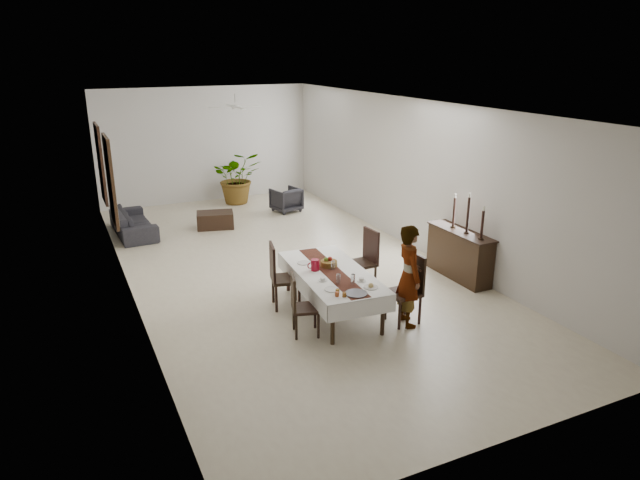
% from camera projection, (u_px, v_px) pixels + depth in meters
% --- Properties ---
extents(floor, '(6.00, 12.00, 0.00)m').
position_uv_depth(floor, '(287.00, 268.00, 11.43)').
color(floor, beige).
rests_on(floor, ground).
extents(ceiling, '(6.00, 12.00, 0.02)m').
position_uv_depth(ceiling, '(284.00, 105.00, 10.42)').
color(ceiling, white).
rests_on(ceiling, wall_back).
extents(wall_back, '(6.00, 0.02, 3.20)m').
position_uv_depth(wall_back, '(206.00, 145.00, 16.07)').
color(wall_back, silver).
rests_on(wall_back, floor).
extents(wall_front, '(6.00, 0.02, 3.20)m').
position_uv_depth(wall_front, '(506.00, 315.00, 5.78)').
color(wall_front, silver).
rests_on(wall_front, floor).
extents(wall_left, '(0.02, 12.00, 3.20)m').
position_uv_depth(wall_left, '(122.00, 207.00, 9.71)').
color(wall_left, silver).
rests_on(wall_left, floor).
extents(wall_right, '(0.02, 12.00, 3.20)m').
position_uv_depth(wall_right, '(416.00, 176.00, 12.14)').
color(wall_right, silver).
rests_on(wall_right, floor).
extents(dining_table_top, '(1.10, 2.30, 0.05)m').
position_uv_depth(dining_table_top, '(331.00, 273.00, 9.33)').
color(dining_table_top, black).
rests_on(dining_table_top, table_leg_fl).
extents(table_leg_fl, '(0.07, 0.07, 0.65)m').
position_uv_depth(table_leg_fl, '(333.00, 324.00, 8.36)').
color(table_leg_fl, black).
rests_on(table_leg_fl, floor).
extents(table_leg_fr, '(0.07, 0.07, 0.65)m').
position_uv_depth(table_leg_fr, '(383.00, 315.00, 8.64)').
color(table_leg_fr, black).
rests_on(table_leg_fr, floor).
extents(table_leg_bl, '(0.07, 0.07, 0.65)m').
position_uv_depth(table_leg_bl, '(288.00, 274.00, 10.25)').
color(table_leg_bl, black).
rests_on(table_leg_bl, floor).
extents(table_leg_br, '(0.07, 0.07, 0.65)m').
position_uv_depth(table_leg_br, '(330.00, 268.00, 10.53)').
color(table_leg_br, black).
rests_on(table_leg_br, floor).
extents(tablecloth_top, '(1.28, 2.48, 0.01)m').
position_uv_depth(tablecloth_top, '(331.00, 272.00, 9.32)').
color(tablecloth_top, white).
rests_on(tablecloth_top, dining_table_top).
extents(tablecloth_drape_left, '(0.19, 2.40, 0.28)m').
position_uv_depth(tablecloth_drape_left, '(300.00, 284.00, 9.18)').
color(tablecloth_drape_left, white).
rests_on(tablecloth_drape_left, dining_table_top).
extents(tablecloth_drape_right, '(0.19, 2.40, 0.28)m').
position_uv_depth(tablecloth_drape_right, '(362.00, 275.00, 9.55)').
color(tablecloth_drape_right, white).
rests_on(tablecloth_drape_right, dining_table_top).
extents(tablecloth_drape_near, '(1.10, 0.09, 0.28)m').
position_uv_depth(tablecloth_drape_near, '(362.00, 309.00, 8.31)').
color(tablecloth_drape_near, white).
rests_on(tablecloth_drape_near, dining_table_top).
extents(tablecloth_drape_far, '(1.10, 0.09, 0.28)m').
position_uv_depth(tablecloth_drape_far, '(307.00, 256.00, 10.43)').
color(tablecloth_drape_far, silver).
rests_on(tablecloth_drape_far, dining_table_top).
extents(table_runner, '(0.50, 2.35, 0.00)m').
position_uv_depth(table_runner, '(331.00, 271.00, 9.32)').
color(table_runner, '#572618').
rests_on(table_runner, tablecloth_top).
extents(red_pitcher, '(0.15, 0.15, 0.19)m').
position_uv_depth(red_pitcher, '(315.00, 265.00, 9.34)').
color(red_pitcher, maroon).
rests_on(red_pitcher, tablecloth_top).
extents(pitcher_handle, '(0.11, 0.03, 0.11)m').
position_uv_depth(pitcher_handle, '(311.00, 266.00, 9.31)').
color(pitcher_handle, maroon).
rests_on(pitcher_handle, red_pitcher).
extents(wine_glass_near, '(0.07, 0.07, 0.16)m').
position_uv_depth(wine_glass_near, '(353.00, 279.00, 8.80)').
color(wine_glass_near, silver).
rests_on(wine_glass_near, tablecloth_top).
extents(wine_glass_mid, '(0.07, 0.07, 0.16)m').
position_uv_depth(wine_glass_mid, '(338.00, 279.00, 8.81)').
color(wine_glass_mid, silver).
rests_on(wine_glass_mid, tablecloth_top).
extents(wine_glass_far, '(0.07, 0.07, 0.16)m').
position_uv_depth(wine_glass_far, '(333.00, 265.00, 9.35)').
color(wine_glass_far, white).
rests_on(wine_glass_far, tablecloth_top).
extents(teacup_right, '(0.08, 0.08, 0.06)m').
position_uv_depth(teacup_right, '(361.00, 280.00, 8.91)').
color(teacup_right, white).
rests_on(teacup_right, saucer_right).
extents(saucer_right, '(0.14, 0.14, 0.01)m').
position_uv_depth(saucer_right, '(361.00, 281.00, 8.92)').
color(saucer_right, white).
rests_on(saucer_right, tablecloth_top).
extents(teacup_left, '(0.08, 0.08, 0.06)m').
position_uv_depth(teacup_left, '(323.00, 279.00, 8.93)').
color(teacup_left, white).
rests_on(teacup_left, saucer_left).
extents(saucer_left, '(0.14, 0.14, 0.01)m').
position_uv_depth(saucer_left, '(323.00, 280.00, 8.94)').
color(saucer_left, silver).
rests_on(saucer_left, tablecloth_top).
extents(plate_near_right, '(0.22, 0.22, 0.01)m').
position_uv_depth(plate_near_right, '(371.00, 287.00, 8.68)').
color(plate_near_right, silver).
rests_on(plate_near_right, tablecloth_top).
extents(bread_near_right, '(0.08, 0.08, 0.08)m').
position_uv_depth(bread_near_right, '(371.00, 286.00, 8.67)').
color(bread_near_right, tan).
rests_on(bread_near_right, plate_near_right).
extents(plate_near_left, '(0.22, 0.22, 0.01)m').
position_uv_depth(plate_near_left, '(332.00, 289.00, 8.61)').
color(plate_near_left, silver).
rests_on(plate_near_left, tablecloth_top).
extents(plate_far_left, '(0.22, 0.22, 0.01)m').
position_uv_depth(plate_far_left, '(304.00, 263.00, 9.67)').
color(plate_far_left, silver).
rests_on(plate_far_left, tablecloth_top).
extents(serving_tray, '(0.34, 0.34, 0.02)m').
position_uv_depth(serving_tray, '(356.00, 293.00, 8.45)').
color(serving_tray, '#3E3E43').
rests_on(serving_tray, tablecloth_top).
extents(jam_jar_a, '(0.06, 0.06, 0.07)m').
position_uv_depth(jam_jar_a, '(344.00, 295.00, 8.35)').
color(jam_jar_a, brown).
rests_on(jam_jar_a, tablecloth_top).
extents(jam_jar_b, '(0.06, 0.06, 0.07)m').
position_uv_depth(jam_jar_b, '(337.00, 294.00, 8.37)').
color(jam_jar_b, '#8A3914').
rests_on(jam_jar_b, tablecloth_top).
extents(jam_jar_c, '(0.06, 0.06, 0.07)m').
position_uv_depth(jam_jar_c, '(337.00, 291.00, 8.47)').
color(jam_jar_c, '#8E5D14').
rests_on(jam_jar_c, tablecloth_top).
extents(fruit_basket, '(0.28, 0.28, 0.09)m').
position_uv_depth(fruit_basket, '(329.00, 263.00, 9.53)').
color(fruit_basket, brown).
rests_on(fruit_basket, tablecloth_top).
extents(fruit_red, '(0.08, 0.08, 0.08)m').
position_uv_depth(fruit_red, '(330.00, 259.00, 9.53)').
color(fruit_red, maroon).
rests_on(fruit_red, fruit_basket).
extents(fruit_green, '(0.07, 0.07, 0.07)m').
position_uv_depth(fruit_green, '(326.00, 259.00, 9.52)').
color(fruit_green, olive).
rests_on(fruit_green, fruit_basket).
extents(chair_right_near_seat, '(0.49, 0.49, 0.05)m').
position_uv_depth(chair_right_near_seat, '(403.00, 293.00, 9.01)').
color(chair_right_near_seat, black).
rests_on(chair_right_near_seat, chair_right_near_leg_fl).
extents(chair_right_near_leg_fl, '(0.05, 0.05, 0.47)m').
position_uv_depth(chair_right_near_leg_fl, '(420.00, 310.00, 9.02)').
color(chair_right_near_leg_fl, black).
rests_on(chair_right_near_leg_fl, floor).
extents(chair_right_near_leg_fr, '(0.05, 0.05, 0.47)m').
position_uv_depth(chair_right_near_leg_fr, '(405.00, 301.00, 9.34)').
color(chair_right_near_leg_fr, black).
rests_on(chair_right_near_leg_fr, floor).
extents(chair_right_near_leg_bl, '(0.05, 0.05, 0.47)m').
position_uv_depth(chair_right_near_leg_bl, '(399.00, 315.00, 8.85)').
color(chair_right_near_leg_bl, black).
rests_on(chair_right_near_leg_bl, floor).
extents(chair_right_near_leg_br, '(0.05, 0.05, 0.47)m').
position_uv_depth(chair_right_near_leg_br, '(386.00, 306.00, 9.18)').
color(chair_right_near_leg_br, black).
rests_on(chair_right_near_leg_br, floor).
extents(chair_right_near_back, '(0.06, 0.48, 0.60)m').
position_uv_depth(chair_right_near_back, '(415.00, 272.00, 9.00)').
color(chair_right_near_back, black).
rests_on(chair_right_near_back, chair_right_near_seat).
extents(chair_right_far_seat, '(0.50, 0.50, 0.05)m').
position_uv_depth(chair_right_far_seat, '(361.00, 264.00, 10.28)').
color(chair_right_far_seat, black).
rests_on(chair_right_far_seat, chair_right_far_leg_fl).
extents(chair_right_far_leg_fl, '(0.05, 0.05, 0.46)m').
position_uv_depth(chair_right_far_leg_fl, '(375.00, 278.00, 10.29)').
color(chair_right_far_leg_fl, black).
rests_on(chair_right_far_leg_fl, floor).
extents(chair_right_far_leg_fr, '(0.05, 0.05, 0.46)m').
position_uv_depth(chair_right_far_leg_fr, '(363.00, 272.00, 10.60)').
color(chair_right_far_leg_fr, black).
rests_on(chair_right_far_leg_fr, floor).
extents(chair_right_far_leg_bl, '(0.05, 0.05, 0.46)m').
position_uv_depth(chair_right_far_leg_bl, '(358.00, 282.00, 10.11)').
color(chair_right_far_leg_bl, black).
rests_on(chair_right_far_leg_bl, floor).
extents(chair_right_far_leg_br, '(0.05, 0.05, 0.46)m').
position_uv_depth(chair_right_far_leg_br, '(346.00, 275.00, 10.42)').
color(chair_right_far_leg_br, black).
rests_on(chair_right_far_leg_br, floor).
extents(chair_right_far_back, '(0.08, 0.47, 0.59)m').
position_uv_depth(chair_right_far_back, '(371.00, 245.00, 10.27)').
color(chair_right_far_back, black).
rests_on(chair_right_far_back, chair_right_far_seat).
extents(chair_left_near_seat, '(0.51, 0.51, 0.05)m').
position_uv_depth(chair_left_near_seat, '(306.00, 308.00, 8.64)').
color(chair_left_near_seat, black).
rests_on(chair_left_near_seat, chair_left_near_leg_fl).
extents(chair_left_near_leg_fl, '(0.05, 0.05, 0.41)m').
position_uv_depth(chair_left_near_leg_fl, '(294.00, 318.00, 8.85)').
color(chair_left_near_leg_fl, black).
rests_on(chair_left_near_leg_fl, floor).
extents(chair_left_near_leg_fr, '(0.05, 0.05, 0.41)m').
position_uv_depth(chair_left_near_leg_fr, '(296.00, 328.00, 8.53)').
color(chair_left_near_leg_fr, black).
rests_on(chair_left_near_leg_fr, floor).
extents(chair_left_near_leg_bl, '(0.05, 0.05, 0.41)m').
position_uv_depth(chair_left_near_leg_bl, '(315.00, 316.00, 8.90)').
color(chair_left_near_leg_bl, black).
rests_on(chair_left_near_leg_bl, floor).
extents(chair_left_near_leg_br, '(0.05, 0.05, 0.41)m').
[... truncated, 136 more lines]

